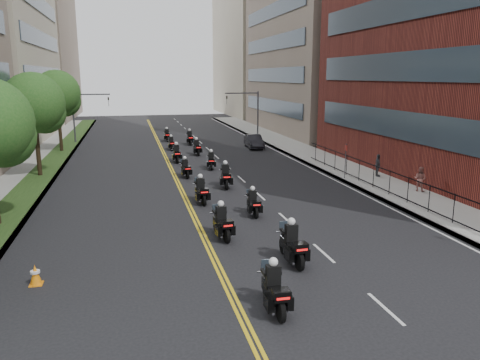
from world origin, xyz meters
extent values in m
plane|color=black|center=(0.00, 0.00, 0.00)|extent=(160.00, 160.00, 0.00)
cube|color=gray|center=(12.00, 25.00, 0.07)|extent=(4.00, 90.00, 0.15)
cube|color=gray|center=(-12.00, 25.00, 0.07)|extent=(4.00, 90.00, 0.15)
cube|color=#1D3714|center=(-11.20, 25.00, 0.17)|extent=(2.00, 90.00, 0.04)
cube|color=#333F4C|center=(13.95, 17.00, 3.50)|extent=(0.12, 25.80, 1.80)
cube|color=#333F4C|center=(13.95, 17.00, 7.50)|extent=(0.12, 25.80, 1.80)
cube|color=#333F4C|center=(13.95, 17.00, 11.50)|extent=(0.12, 25.80, 1.80)
cube|color=#796758|center=(21.50, 48.00, 15.00)|extent=(15.00, 28.00, 30.00)
cube|color=#333F4C|center=(13.95, 48.00, 3.50)|extent=(0.12, 24.08, 1.80)
cube|color=#333F4C|center=(13.95, 48.00, 7.50)|extent=(0.12, 24.08, 1.80)
cube|color=#333F4C|center=(13.95, 48.00, 11.50)|extent=(0.12, 24.08, 1.80)
cube|color=#333F4C|center=(13.95, 48.00, 15.50)|extent=(0.12, 24.08, 1.80)
cube|color=#AEA18D|center=(21.50, 78.00, 13.00)|extent=(15.00, 28.00, 26.00)
cube|color=#333F4C|center=(-13.95, 48.00, 3.50)|extent=(0.12, 24.08, 1.80)
cube|color=#333F4C|center=(-13.95, 48.00, 7.50)|extent=(0.12, 24.08, 1.80)
cube|color=#333F4C|center=(-13.95, 48.00, 11.50)|extent=(0.12, 24.08, 1.80)
cube|color=#333F4C|center=(-13.95, 48.00, 15.50)|extent=(0.12, 24.08, 1.80)
cube|color=#796758|center=(-22.00, 78.00, 13.00)|extent=(16.00, 28.00, 26.00)
cube|color=black|center=(11.00, 12.00, 1.60)|extent=(0.05, 28.00, 0.05)
cube|color=black|center=(11.00, 12.00, 0.30)|extent=(0.05, 28.00, 0.05)
sphere|color=#1E531B|center=(-10.60, 12.40, 4.49)|extent=(3.08, 3.08, 3.08)
cylinder|color=#2F2215|center=(-11.20, 24.00, 2.55)|extent=(0.32, 0.32, 5.11)
sphere|color=#1E531B|center=(-11.20, 24.00, 5.47)|extent=(4.40, 4.40, 4.40)
sphere|color=#1E531B|center=(-10.60, 24.40, 4.75)|extent=(3.08, 3.08, 3.08)
cylinder|color=#2F2215|center=(-11.20, 36.00, 2.69)|extent=(0.32, 0.32, 5.39)
sphere|color=#1E531B|center=(-11.20, 36.00, 5.78)|extent=(4.40, 4.40, 4.40)
sphere|color=#1E531B|center=(-10.60, 36.40, 5.00)|extent=(3.08, 3.08, 3.08)
cylinder|color=#3F3F44|center=(10.50, 42.00, 2.80)|extent=(0.18, 0.18, 5.60)
cylinder|color=#3F3F44|center=(8.50, 42.00, 5.40)|extent=(4.00, 0.14, 0.14)
imported|color=black|center=(6.70, 42.00, 4.60)|extent=(0.16, 0.20, 1.00)
cylinder|color=#3F3F44|center=(-10.50, 42.00, 2.80)|extent=(0.18, 0.18, 5.60)
cylinder|color=#3F3F44|center=(-8.50, 42.00, 5.40)|extent=(4.00, 0.14, 0.14)
imported|color=black|center=(-6.70, 42.00, 4.60)|extent=(0.16, 0.20, 1.00)
cylinder|color=black|center=(-0.36, 0.01, 0.35)|extent=(0.16, 0.71, 0.70)
cylinder|color=black|center=(-0.32, 1.66, 0.35)|extent=(0.16, 0.71, 0.70)
cube|color=black|center=(-0.34, 0.83, 0.64)|extent=(0.46, 1.40, 0.41)
cube|color=silver|center=(-0.34, 0.89, 0.40)|extent=(0.41, 0.58, 0.31)
cube|color=black|center=(-0.36, 0.01, 0.89)|extent=(0.55, 0.45, 0.33)
cube|color=red|center=(-0.36, -0.21, 0.87)|extent=(0.41, 0.04, 0.07)
cube|color=black|center=(-0.34, 0.89, 1.16)|extent=(0.46, 0.30, 0.64)
sphere|color=white|center=(-0.34, 0.90, 1.59)|extent=(0.30, 0.30, 0.30)
cylinder|color=black|center=(1.56, 3.54, 0.37)|extent=(0.17, 0.75, 0.75)
cylinder|color=black|center=(1.51, 5.29, 0.37)|extent=(0.17, 0.75, 0.75)
cube|color=black|center=(1.53, 4.41, 0.68)|extent=(0.50, 1.49, 0.44)
cube|color=silver|center=(1.53, 4.47, 0.43)|extent=(0.43, 0.61, 0.33)
cube|color=black|center=(1.56, 3.54, 0.94)|extent=(0.58, 0.48, 0.35)
cube|color=red|center=(1.56, 3.31, 0.92)|extent=(0.44, 0.05, 0.08)
cube|color=black|center=(1.53, 4.47, 1.23)|extent=(0.49, 0.32, 0.68)
sphere|color=white|center=(1.53, 4.48, 1.69)|extent=(0.32, 0.32, 0.32)
cylinder|color=black|center=(-0.56, 7.18, 0.35)|extent=(0.21, 0.72, 0.71)
cylinder|color=black|center=(-0.72, 8.83, 0.35)|extent=(0.21, 0.72, 0.71)
cube|color=black|center=(-0.64, 8.01, 0.64)|extent=(0.57, 1.44, 0.42)
cube|color=silver|center=(-0.64, 8.06, 0.41)|extent=(0.45, 0.61, 0.31)
cube|color=black|center=(-0.56, 7.18, 0.89)|extent=(0.58, 0.49, 0.33)
cube|color=red|center=(-0.54, 6.96, 0.87)|extent=(0.42, 0.07, 0.07)
cube|color=black|center=(-0.64, 8.06, 1.16)|extent=(0.48, 0.33, 0.64)
sphere|color=white|center=(-0.65, 8.07, 1.60)|extent=(0.30, 0.30, 0.30)
cylinder|color=black|center=(1.69, 10.45, 0.32)|extent=(0.15, 0.64, 0.64)
cylinder|color=black|center=(1.74, 11.95, 0.32)|extent=(0.15, 0.64, 0.64)
cube|color=black|center=(1.72, 11.20, 0.58)|extent=(0.43, 1.28, 0.37)
cube|color=silver|center=(1.72, 11.25, 0.37)|extent=(0.37, 0.53, 0.28)
cube|color=black|center=(1.69, 10.45, 0.81)|extent=(0.50, 0.41, 0.30)
cube|color=red|center=(1.69, 10.26, 0.79)|extent=(0.38, 0.04, 0.07)
cube|color=black|center=(1.72, 11.25, 1.05)|extent=(0.42, 0.27, 0.58)
sphere|color=white|center=(1.72, 11.26, 1.44)|extent=(0.27, 0.27, 0.27)
cylinder|color=black|center=(-0.60, 13.51, 0.35)|extent=(0.19, 0.71, 0.70)
cylinder|color=black|center=(-0.70, 15.15, 0.35)|extent=(0.19, 0.71, 0.70)
cube|color=black|center=(-0.65, 14.33, 0.64)|extent=(0.52, 1.41, 0.41)
cube|color=silver|center=(-0.65, 14.38, 0.40)|extent=(0.43, 0.59, 0.31)
cube|color=black|center=(-0.60, 13.51, 0.88)|extent=(0.56, 0.46, 0.33)
cube|color=red|center=(-0.58, 13.30, 0.86)|extent=(0.41, 0.06, 0.07)
cube|color=black|center=(-0.65, 14.38, 1.15)|extent=(0.47, 0.32, 0.64)
sphere|color=white|center=(-0.65, 14.39, 1.58)|extent=(0.30, 0.30, 0.30)
cylinder|color=black|center=(1.48, 17.04, 0.37)|extent=(0.23, 0.75, 0.73)
cylinder|color=black|center=(1.67, 18.75, 0.37)|extent=(0.23, 0.75, 0.73)
cube|color=black|center=(1.58, 17.89, 0.67)|extent=(0.61, 1.50, 0.43)
cube|color=silver|center=(1.58, 17.95, 0.42)|extent=(0.47, 0.63, 0.32)
cube|color=black|center=(1.48, 17.04, 0.93)|extent=(0.61, 0.51, 0.35)
cube|color=red|center=(1.46, 16.81, 0.91)|extent=(0.43, 0.08, 0.08)
cube|color=black|center=(1.58, 17.95, 1.21)|extent=(0.50, 0.35, 0.67)
sphere|color=white|center=(1.58, 17.96, 1.66)|extent=(0.31, 0.31, 0.31)
cylinder|color=black|center=(-0.62, 21.04, 0.31)|extent=(0.19, 0.64, 0.63)
cylinder|color=black|center=(-0.77, 22.52, 0.31)|extent=(0.19, 0.64, 0.63)
cube|color=black|center=(-0.69, 21.78, 0.57)|extent=(0.51, 1.28, 0.37)
cube|color=silver|center=(-0.70, 21.82, 0.36)|extent=(0.40, 0.54, 0.28)
cube|color=black|center=(-0.62, 21.04, 0.80)|extent=(0.52, 0.43, 0.30)
cube|color=red|center=(-0.60, 20.85, 0.78)|extent=(0.37, 0.06, 0.06)
cube|color=black|center=(-0.70, 21.82, 1.04)|extent=(0.43, 0.30, 0.57)
sphere|color=white|center=(-0.70, 21.83, 1.43)|extent=(0.27, 0.27, 0.27)
cylinder|color=black|center=(1.63, 23.69, 0.32)|extent=(0.22, 0.65, 0.64)
cylinder|color=black|center=(1.83, 25.19, 0.32)|extent=(0.22, 0.65, 0.64)
cube|color=black|center=(1.73, 24.44, 0.58)|extent=(0.56, 1.31, 0.38)
cube|color=silver|center=(1.74, 24.49, 0.37)|extent=(0.42, 0.56, 0.28)
cube|color=black|center=(1.63, 23.69, 0.81)|extent=(0.54, 0.46, 0.30)
cube|color=red|center=(1.60, 23.50, 0.79)|extent=(0.38, 0.08, 0.07)
cube|color=black|center=(1.74, 24.49, 1.06)|extent=(0.45, 0.32, 0.58)
sphere|color=white|center=(1.74, 24.50, 1.45)|extent=(0.27, 0.27, 0.27)
cylinder|color=black|center=(-0.70, 27.37, 0.35)|extent=(0.16, 0.71, 0.71)
cylinder|color=black|center=(-0.67, 29.04, 0.35)|extent=(0.16, 0.71, 0.71)
cube|color=black|center=(-0.68, 28.20, 0.65)|extent=(0.46, 1.41, 0.42)
cube|color=silver|center=(-0.68, 28.26, 0.41)|extent=(0.40, 0.58, 0.31)
cube|color=black|center=(-0.70, 27.37, 0.90)|extent=(0.55, 0.44, 0.33)
cube|color=red|center=(-0.70, 27.15, 0.88)|extent=(0.42, 0.04, 0.07)
cube|color=black|center=(-0.68, 28.26, 1.17)|extent=(0.46, 0.30, 0.65)
sphere|color=white|center=(-0.68, 28.27, 1.61)|extent=(0.30, 0.30, 0.30)
cylinder|color=black|center=(1.60, 30.74, 0.34)|extent=(0.17, 0.69, 0.68)
cylinder|color=black|center=(1.53, 32.34, 0.34)|extent=(0.17, 0.69, 0.68)
cube|color=black|center=(1.56, 31.54, 0.62)|extent=(0.48, 1.37, 0.40)
cube|color=silver|center=(1.56, 31.59, 0.39)|extent=(0.40, 0.57, 0.30)
cube|color=black|center=(1.60, 30.74, 0.86)|extent=(0.54, 0.44, 0.32)
cube|color=red|center=(1.61, 30.53, 0.84)|extent=(0.40, 0.05, 0.07)
cube|color=black|center=(1.56, 31.59, 1.12)|extent=(0.45, 0.30, 0.62)
sphere|color=white|center=(1.56, 31.60, 1.54)|extent=(0.29, 0.29, 0.29)
cylinder|color=black|center=(-0.49, 34.52, 0.32)|extent=(0.14, 0.63, 0.63)
cylinder|color=black|center=(-0.52, 36.00, 0.32)|extent=(0.14, 0.63, 0.63)
cube|color=black|center=(-0.51, 35.26, 0.57)|extent=(0.42, 1.26, 0.37)
cube|color=silver|center=(-0.51, 35.30, 0.36)|extent=(0.36, 0.52, 0.28)
cube|color=black|center=(-0.49, 34.52, 0.80)|extent=(0.49, 0.40, 0.30)
cube|color=red|center=(-0.49, 34.32, 0.78)|extent=(0.37, 0.04, 0.06)
cube|color=black|center=(-0.51, 35.30, 1.04)|extent=(0.41, 0.27, 0.57)
sphere|color=white|center=(-0.51, 35.31, 1.43)|extent=(0.27, 0.27, 0.27)
cylinder|color=black|center=(1.80, 37.74, 0.35)|extent=(0.15, 0.71, 0.71)
cylinder|color=black|center=(1.80, 39.40, 0.35)|extent=(0.15, 0.71, 0.71)
cube|color=black|center=(1.80, 38.57, 0.64)|extent=(0.44, 1.40, 0.42)
cube|color=silver|center=(1.80, 38.62, 0.40)|extent=(0.40, 0.57, 0.31)
cube|color=black|center=(1.80, 37.74, 0.89)|extent=(0.54, 0.44, 0.33)
cube|color=red|center=(1.79, 37.52, 0.87)|extent=(0.42, 0.03, 0.07)
cube|color=black|center=(1.80, 38.62, 1.16)|extent=(0.46, 0.29, 0.64)
sphere|color=white|center=(1.80, 38.63, 1.60)|extent=(0.30, 0.30, 0.30)
cylinder|color=black|center=(-0.41, 41.20, 0.33)|extent=(0.14, 0.66, 0.66)
cylinder|color=black|center=(-0.41, 42.75, 0.33)|extent=(0.14, 0.66, 0.66)
cube|color=black|center=(-0.41, 41.98, 0.60)|extent=(0.41, 1.31, 0.39)
cube|color=silver|center=(-0.41, 42.02, 0.38)|extent=(0.37, 0.53, 0.29)
cube|color=black|center=(-0.41, 41.20, 0.83)|extent=(0.50, 0.41, 0.31)
cube|color=red|center=(-0.41, 41.00, 0.81)|extent=(0.39, 0.03, 0.07)
cube|color=black|center=(-0.41, 42.02, 1.08)|extent=(0.43, 0.27, 0.60)
sphere|color=white|center=(-0.41, 42.03, 1.49)|extent=(0.28, 0.28, 0.28)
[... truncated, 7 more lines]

